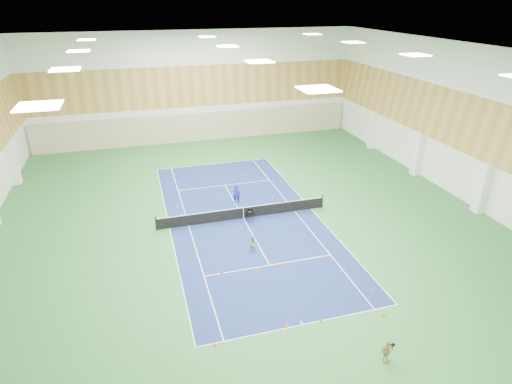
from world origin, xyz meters
TOP-DOWN VIEW (x-y plane):
  - ground at (0.00, 0.00)m, footprint 40.00×40.00m
  - room_shell at (0.00, 0.00)m, footprint 36.00×40.00m
  - wood_cladding at (0.00, 0.00)m, footprint 36.00×40.00m
  - ceiling_light_grid at (0.00, 0.00)m, footprint 21.40×25.40m
  - court_surface at (0.00, 0.00)m, footprint 10.97×23.77m
  - tennis_balls_scatter at (0.00, 0.00)m, footprint 10.57×22.77m
  - tennis_net at (0.00, 0.00)m, footprint 12.80×0.10m
  - back_curtain at (0.00, 19.75)m, footprint 35.40×0.16m
  - coach at (0.14, 2.72)m, footprint 0.68×0.56m
  - child_court at (-0.56, -4.63)m, footprint 0.63×0.53m
  - child_apron at (2.71, -15.17)m, footprint 0.73×0.36m
  - ball_cart at (0.36, -0.60)m, footprint 0.55×0.55m
  - cone_svc_a at (-3.03, -6.42)m, footprint 0.21×0.21m
  - cone_svc_b at (-0.89, -6.78)m, footprint 0.22×0.22m
  - cone_svc_c at (0.80, -6.60)m, footprint 0.19×0.19m
  - cone_svc_d at (3.59, -6.60)m, footprint 0.18×0.18m
  - cone_base_a at (-4.58, -12.06)m, footprint 0.18×0.18m
  - cone_base_b at (-0.81, -11.72)m, footprint 0.23×0.23m
  - cone_base_c at (0.98, -11.90)m, footprint 0.18×0.18m
  - cone_base_d at (4.30, -12.43)m, footprint 0.18×0.18m

SIDE VIEW (x-z plane):
  - ground at x=0.00m, z-range 0.00..0.00m
  - court_surface at x=0.00m, z-range 0.00..0.01m
  - tennis_balls_scatter at x=0.00m, z-range 0.01..0.08m
  - cone_base_d at x=4.30m, z-range 0.00..0.20m
  - cone_base_c at x=0.98m, z-range 0.00..0.20m
  - cone_svc_d at x=3.59m, z-range 0.00..0.20m
  - cone_base_a at x=-4.58m, z-range 0.00..0.20m
  - cone_svc_c at x=0.80m, z-range 0.00..0.21m
  - cone_svc_a at x=-3.03m, z-range 0.00..0.23m
  - cone_svc_b at x=-0.89m, z-range 0.00..0.24m
  - cone_base_b at x=-0.81m, z-range 0.00..0.25m
  - ball_cart at x=0.36m, z-range 0.00..0.94m
  - tennis_net at x=0.00m, z-range 0.00..1.10m
  - child_court at x=-0.56m, z-range 0.00..1.18m
  - child_apron at x=2.71m, z-range 0.00..1.21m
  - coach at x=0.14m, z-range 0.00..1.60m
  - back_curtain at x=0.00m, z-range 0.00..3.20m
  - room_shell at x=0.00m, z-range 0.00..12.00m
  - wood_cladding at x=0.00m, z-range 4.00..12.00m
  - ceiling_light_grid at x=0.00m, z-range 11.89..11.95m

